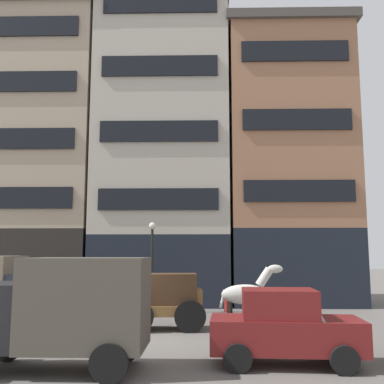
% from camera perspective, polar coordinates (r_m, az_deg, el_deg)
% --- Properties ---
extents(ground_plane, '(120.00, 120.00, 0.00)m').
position_cam_1_polar(ground_plane, '(15.28, -8.77, -17.92)').
color(ground_plane, '#605B56').
extents(building_far_left, '(7.84, 5.75, 16.80)m').
position_cam_1_polar(building_far_left, '(27.54, -19.37, 4.75)').
color(building_far_left, black).
rests_on(building_far_left, ground_plane).
extents(building_center_left, '(7.77, 5.75, 18.27)m').
position_cam_1_polar(building_center_left, '(26.06, -3.66, 6.67)').
color(building_center_left, black).
rests_on(building_center_left, ground_plane).
extents(building_center_right, '(7.16, 5.75, 15.57)m').
position_cam_1_polar(building_center_right, '(26.13, 12.09, 3.76)').
color(building_center_right, black).
rests_on(building_center_right, ground_plane).
extents(cargo_wagon, '(3.00, 1.71, 1.98)m').
position_cam_1_polar(cargo_wagon, '(16.65, -3.34, -13.15)').
color(cargo_wagon, brown).
rests_on(cargo_wagon, ground_plane).
extents(draft_horse, '(2.35, 0.73, 2.30)m').
position_cam_1_polar(draft_horse, '(16.67, 7.08, -12.67)').
color(draft_horse, beige).
rests_on(draft_horse, ground_plane).
extents(delivery_truck_far, '(4.36, 2.14, 2.62)m').
position_cam_1_polar(delivery_truck_far, '(11.39, -16.11, -14.04)').
color(delivery_truck_far, black).
rests_on(delivery_truck_far, ground_plane).
extents(sedan_light, '(3.79, 2.04, 1.83)m').
position_cam_1_polar(sedan_light, '(11.85, 11.61, -16.41)').
color(sedan_light, maroon).
rests_on(sedan_light, ground_plane).
extents(pedestrian_officer, '(0.45, 0.45, 1.79)m').
position_cam_1_polar(pedestrian_officer, '(22.65, -19.94, -11.67)').
color(pedestrian_officer, '#38332D').
rests_on(pedestrian_officer, ground_plane).
extents(streetlamp_curbside, '(0.32, 0.32, 4.12)m').
position_cam_1_polar(streetlamp_curbside, '(20.90, -5.09, -7.82)').
color(streetlamp_curbside, black).
rests_on(streetlamp_curbside, ground_plane).
extents(fire_hydrant_curbside, '(0.24, 0.24, 0.83)m').
position_cam_1_polar(fire_hydrant_curbside, '(21.46, 4.44, -13.83)').
color(fire_hydrant_curbside, maroon).
rests_on(fire_hydrant_curbside, ground_plane).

